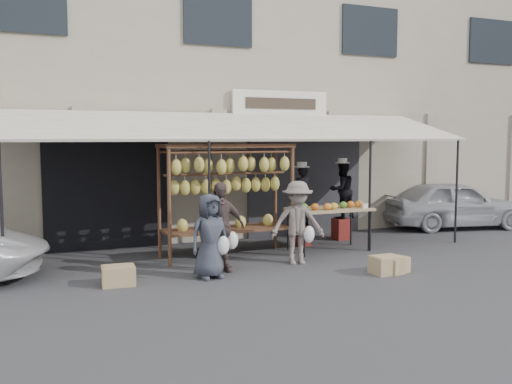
# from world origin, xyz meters

# --- Properties ---
(ground_plane) EXTENTS (90.00, 90.00, 0.00)m
(ground_plane) POSITION_xyz_m (0.00, 0.00, 0.00)
(ground_plane) COLOR #2D2D30
(shophouse) EXTENTS (24.00, 6.15, 7.30)m
(shophouse) POSITION_xyz_m (-0.00, 6.50, 3.65)
(shophouse) COLOR tan
(shophouse) RESTS_ON ground_plane
(awning) EXTENTS (10.00, 2.35, 2.92)m
(awning) POSITION_xyz_m (0.01, 2.28, 2.57)
(awning) COLOR beige
(awning) RESTS_ON ground_plane
(banana_rack) EXTENTS (2.60, 0.90, 2.24)m
(banana_rack) POSITION_xyz_m (-0.46, 1.66, 1.57)
(banana_rack) COLOR #4E2B1A
(banana_rack) RESTS_ON ground_plane
(produce_table) EXTENTS (1.70, 0.90, 1.04)m
(produce_table) POSITION_xyz_m (1.71, 1.41, 0.87)
(produce_table) COLOR tan
(produce_table) RESTS_ON ground_plane
(vendor_left) EXTENTS (0.51, 0.37, 1.31)m
(vendor_left) POSITION_xyz_m (1.45, 2.19, 1.10)
(vendor_left) COLOR black
(vendor_left) RESTS_ON stool_left
(vendor_right) EXTENTS (0.69, 0.56, 1.32)m
(vendor_right) POSITION_xyz_m (2.66, 2.51, 1.15)
(vendor_right) COLOR black
(vendor_right) RESTS_ON stool_right
(customer_left) EXTENTS (0.77, 0.57, 1.43)m
(customer_left) POSITION_xyz_m (-1.31, 0.19, 0.71)
(customer_left) COLOR #323742
(customer_left) RESTS_ON ground_plane
(customer_mid) EXTENTS (0.94, 0.40, 1.59)m
(customer_mid) POSITION_xyz_m (-1.01, 0.57, 0.79)
(customer_mid) COLOR #4E3E3B
(customer_mid) RESTS_ON ground_plane
(customer_right) EXTENTS (1.11, 0.79, 1.56)m
(customer_right) POSITION_xyz_m (0.54, 0.60, 0.78)
(customer_right) COLOR #6D625A
(customer_right) RESTS_ON ground_plane
(stool_left) EXTENTS (0.34, 0.34, 0.44)m
(stool_left) POSITION_xyz_m (1.45, 2.19, 0.22)
(stool_left) COLOR maroon
(stool_left) RESTS_ON ground_plane
(stool_right) EXTENTS (0.36, 0.36, 0.49)m
(stool_right) POSITION_xyz_m (2.66, 2.51, 0.25)
(stool_right) COLOR maroon
(stool_right) RESTS_ON ground_plane
(crate_near_a) EXTENTS (0.52, 0.40, 0.31)m
(crate_near_a) POSITION_xyz_m (1.61, -0.71, 0.15)
(crate_near_a) COLOR tan
(crate_near_a) RESTS_ON ground_plane
(crate_near_b) EXTENTS (0.54, 0.47, 0.27)m
(crate_near_b) POSITION_xyz_m (1.79, -0.70, 0.14)
(crate_near_b) COLOR tan
(crate_near_b) RESTS_ON ground_plane
(crate_far) EXTENTS (0.55, 0.43, 0.31)m
(crate_far) POSITION_xyz_m (-2.81, 0.31, 0.15)
(crate_far) COLOR tan
(crate_far) RESTS_ON ground_plane
(sedan) EXTENTS (3.90, 2.20, 1.25)m
(sedan) POSITION_xyz_m (6.25, 2.81, 0.63)
(sedan) COLOR #ADAEB2
(sedan) RESTS_ON ground_plane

